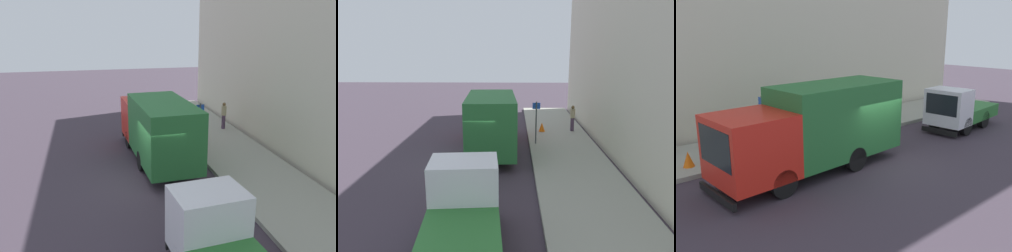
% 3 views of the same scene
% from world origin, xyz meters
% --- Properties ---
extents(ground, '(80.00, 80.00, 0.00)m').
position_xyz_m(ground, '(0.00, 0.00, 0.00)').
color(ground, '#3B313C').
extents(sidewalk, '(3.83, 30.00, 0.18)m').
position_xyz_m(sidewalk, '(4.92, 0.00, 0.09)').
color(sidewalk, '#9C9C8E').
rests_on(sidewalk, ground).
extents(building_facade, '(0.50, 30.00, 12.55)m').
position_xyz_m(building_facade, '(7.33, 0.00, 6.28)').
color(building_facade, beige).
rests_on(building_facade, ground).
extents(large_utility_truck, '(2.78, 7.75, 3.24)m').
position_xyz_m(large_utility_truck, '(0.85, 2.43, 1.74)').
color(large_utility_truck, red).
rests_on(large_utility_truck, ground).
extents(small_flatbed_truck, '(2.44, 5.05, 2.32)m').
position_xyz_m(small_flatbed_truck, '(0.65, -6.86, 1.08)').
color(small_flatbed_truck, white).
rests_on(small_flatbed_truck, ground).
extents(pedestrian_walking, '(0.45, 0.45, 1.72)m').
position_xyz_m(pedestrian_walking, '(6.00, 6.34, 1.10)').
color(pedestrian_walking, '#48344B').
rests_on(pedestrian_walking, sidewalk).
extents(traffic_cone_orange, '(0.42, 0.42, 0.60)m').
position_xyz_m(traffic_cone_orange, '(3.96, 6.14, 0.48)').
color(traffic_cone_orange, orange).
rests_on(traffic_cone_orange, sidewalk).
extents(street_sign_post, '(0.44, 0.08, 2.47)m').
position_xyz_m(street_sign_post, '(3.36, 3.26, 1.64)').
color(street_sign_post, '#4C5156').
rests_on(street_sign_post, sidewalk).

